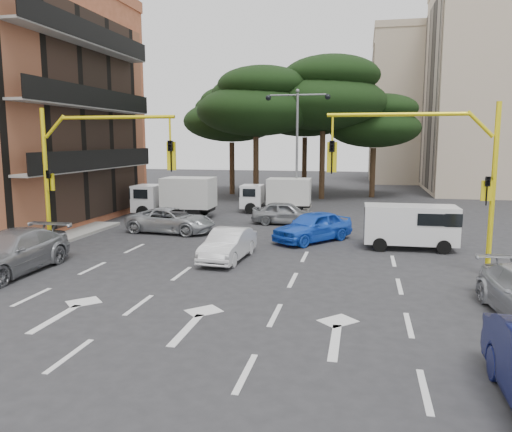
{
  "coord_description": "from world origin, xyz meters",
  "views": [
    {
      "loc": [
        4.22,
        -16.33,
        4.73
      ],
      "look_at": [
        -0.06,
        3.63,
        1.6
      ],
      "focal_mm": 35.0,
      "sensor_mm": 36.0,
      "label": 1
    }
  ],
  "objects": [
    {
      "name": "signal_mast_right",
      "position": [
        6.8,
        1.99,
        3.88
      ],
      "size": [
        5.79,
        0.37,
        6.0
      ],
      "color": "yellow",
      "rests_on": "ground"
    },
    {
      "name": "car_silver_wagon",
      "position": [
        -8.0,
        -1.21,
        0.75
      ],
      "size": [
        2.11,
        5.19,
        1.5
      ],
      "primitive_type": "imported",
      "rotation": [
        0.0,
        0.0,
        0.0
      ],
      "color": "gray",
      "rests_on": "ground"
    },
    {
      "name": "car_blue_compact",
      "position": [
        2.01,
        6.68,
        0.71
      ],
      "size": [
        3.9,
        4.33,
        1.43
      ],
      "primitive_type": "imported",
      "rotation": [
        0.0,
        0.0,
        -0.66
      ],
      "color": "blue",
      "rests_on": "ground"
    },
    {
      "name": "apartment_beige_far",
      "position": [
        12.95,
        44.0,
        8.35
      ],
      "size": [
        16.2,
        12.15,
        16.7
      ],
      "color": "#C0AE90",
      "rests_on": "ground"
    },
    {
      "name": "pine_right",
      "position": [
        5.06,
        25.96,
        6.22
      ],
      "size": [
        7.49,
        7.49,
        8.37
      ],
      "color": "#382616",
      "rests_on": "ground"
    },
    {
      "name": "van_white",
      "position": [
        6.3,
        6.0,
        0.97
      ],
      "size": [
        3.93,
        1.85,
        1.95
      ],
      "primitive_type": null,
      "rotation": [
        0.0,
        0.0,
        -1.55
      ],
      "color": "silver",
      "rests_on": "ground"
    },
    {
      "name": "street_lamp_center",
      "position": [
        0.0,
        16.0,
        5.43
      ],
      "size": [
        4.16,
        0.36,
        7.77
      ],
      "color": "slate",
      "rests_on": "median_strip"
    },
    {
      "name": "car_silver_cross_a",
      "position": [
        -5.34,
        7.47,
        0.63
      ],
      "size": [
        4.74,
        2.56,
        1.26
      ],
      "primitive_type": "imported",
      "rotation": [
        0.0,
        0.0,
        1.47
      ],
      "color": "#AFB3B8",
      "rests_on": "ground"
    },
    {
      "name": "pine_center",
      "position": [
        1.06,
        23.96,
        8.3
      ],
      "size": [
        9.98,
        9.98,
        11.16
      ],
      "color": "#382616",
      "rests_on": "ground"
    },
    {
      "name": "pine_left_near",
      "position": [
        -3.94,
        21.96,
        7.6
      ],
      "size": [
        9.15,
        9.15,
        10.23
      ],
      "color": "#382616",
      "rests_on": "ground"
    },
    {
      "name": "box_truck_b",
      "position": [
        -1.24,
        15.5,
        1.13
      ],
      "size": [
        4.67,
        2.13,
        2.26
      ],
      "primitive_type": null,
      "rotation": [
        0.0,
        0.0,
        1.62
      ],
      "color": "white",
      "rests_on": "ground"
    },
    {
      "name": "ground",
      "position": [
        0.0,
        0.0,
        0.0
      ],
      "size": [
        120.0,
        120.0,
        0.0
      ],
      "primitive_type": "plane",
      "color": "#28282B",
      "rests_on": "ground"
    },
    {
      "name": "car_silver_cross_b",
      "position": [
        0.04,
        11.2,
        0.64
      ],
      "size": [
        3.79,
        1.53,
        1.29
      ],
      "primitive_type": "imported",
      "rotation": [
        0.0,
        0.0,
        1.57
      ],
      "color": "gray",
      "rests_on": "ground"
    },
    {
      "name": "car_white_hatch",
      "position": [
        -0.91,
        2.33,
        0.62
      ],
      "size": [
        1.56,
        3.83,
        1.24
      ],
      "primitive_type": "imported",
      "rotation": [
        0.0,
        0.0,
        -0.07
      ],
      "color": "silver",
      "rests_on": "ground"
    },
    {
      "name": "box_truck_a",
      "position": [
        -7.01,
        12.29,
        1.23
      ],
      "size": [
        5.06,
        2.2,
        2.47
      ],
      "primitive_type": null,
      "rotation": [
        0.0,
        0.0,
        1.59
      ],
      "color": "silver",
      "rests_on": "ground"
    },
    {
      "name": "median_strip",
      "position": [
        0.0,
        16.0,
        0.07
      ],
      "size": [
        1.4,
        6.0,
        0.15
      ],
      "primitive_type": "cube",
      "color": "gray",
      "rests_on": "ground"
    },
    {
      "name": "signal_mast_left",
      "position": [
        -6.8,
        1.99,
        3.88
      ],
      "size": [
        5.79,
        0.37,
        6.0
      ],
      "color": "yellow",
      "rests_on": "ground"
    },
    {
      "name": "pine_left_far",
      "position": [
        -6.94,
        25.96,
        6.91
      ],
      "size": [
        8.32,
        8.32,
        9.3
      ],
      "color": "#382616",
      "rests_on": "ground"
    },
    {
      "name": "pine_back",
      "position": [
        -0.94,
        28.96,
        7.6
      ],
      "size": [
        9.15,
        9.15,
        10.23
      ],
      "color": "#382616",
      "rests_on": "ground"
    }
  ]
}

